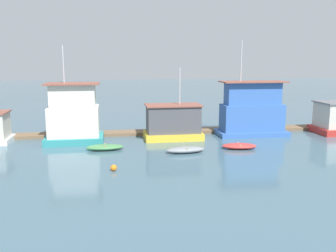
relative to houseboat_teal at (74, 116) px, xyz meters
name	(u,v)px	position (x,y,z in m)	size (l,w,h in m)	color
ground_plane	(166,138)	(8.72, 0.27, -2.48)	(200.00, 200.00, 0.00)	#426070
dock_walkway	(163,132)	(8.72, 2.79, -2.33)	(51.00, 2.03, 0.30)	brown
houseboat_teal	(74,116)	(0.00, 0.00, 0.00)	(5.27, 3.90, 8.86)	teal
houseboat_yellow	(173,122)	(9.32, -0.06, -0.87)	(5.54, 3.20, 6.86)	gold
houseboat_blue	(252,112)	(17.53, 0.58, -0.11)	(7.07, 3.31, 9.50)	#3866B7
dinghy_green	(105,147)	(2.83, -3.57, -2.24)	(3.17, 1.48, 0.49)	#47844C
dinghy_grey	(185,150)	(9.44, -5.58, -2.22)	(3.33, 1.46, 0.52)	gray
dinghy_red	(239,146)	(14.32, -4.93, -2.24)	(3.16, 1.87, 0.48)	red
mooring_post_near_left	(188,127)	(11.13, 1.53, -1.66)	(0.21, 0.21, 1.65)	brown
mooring_post_far_left	(316,124)	(25.20, 1.53, -1.79)	(0.31, 0.31, 1.39)	#846B4C
buoy_orange	(114,168)	(3.49, -9.78, -2.26)	(0.45, 0.45, 0.45)	orange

